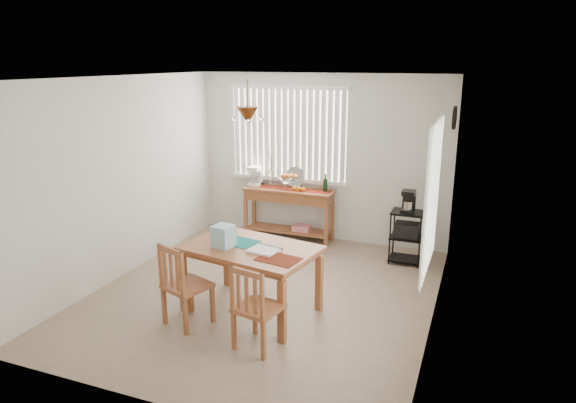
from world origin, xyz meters
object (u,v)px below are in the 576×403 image
at_px(cart_items, 409,202).
at_px(dining_table, 251,254).
at_px(sideboard, 289,201).
at_px(wire_cart, 407,232).
at_px(chair_left, 184,286).
at_px(chair_right, 256,308).

height_order(cart_items, dining_table, cart_items).
bearing_deg(sideboard, dining_table, -78.84).
bearing_deg(dining_table, wire_cart, 55.79).
relative_size(sideboard, dining_table, 0.92).
height_order(wire_cart, cart_items, cart_items).
bearing_deg(dining_table, sideboard, 101.16).
xyz_separation_m(wire_cart, chair_left, (-1.95, -2.66, 0.00)).
bearing_deg(sideboard, chair_right, -74.56).
distance_m(wire_cart, chair_left, 3.30).
distance_m(sideboard, wire_cart, 1.95).
height_order(wire_cart, chair_left, chair_left).
xyz_separation_m(wire_cart, chair_right, (-1.03, -2.82, -0.01)).
bearing_deg(wire_cart, dining_table, -124.21).
bearing_deg(chair_left, cart_items, 53.81).
bearing_deg(dining_table, chair_right, -61.49).
distance_m(wire_cart, dining_table, 2.55).
bearing_deg(wire_cart, chair_left, -126.28).
distance_m(cart_items, dining_table, 2.55).
relative_size(dining_table, chair_left, 1.70).
distance_m(wire_cart, chair_right, 3.01).
distance_m(dining_table, chair_left, 0.80).
relative_size(cart_items, chair_right, 0.35).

